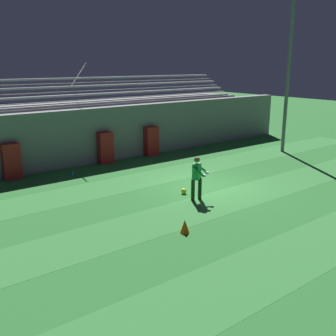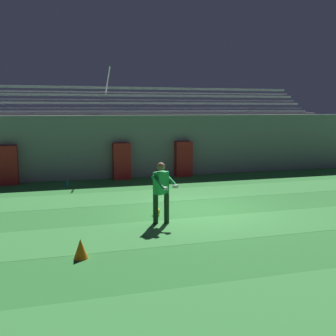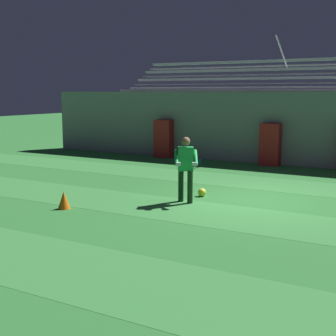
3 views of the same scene
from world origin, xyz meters
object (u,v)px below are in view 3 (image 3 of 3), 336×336
at_px(goalkeeper, 186,165).
at_px(soccer_ball, 202,192).
at_px(padding_pillar_gate_left, 270,144).
at_px(water_bottle, 200,162).
at_px(traffic_cone, 64,200).
at_px(padding_pillar_far_left, 164,139).

height_order(goalkeeper, soccer_ball, goalkeeper).
bearing_deg(padding_pillar_gate_left, water_bottle, -153.49).
relative_size(padding_pillar_gate_left, traffic_cone, 3.82).
bearing_deg(padding_pillar_far_left, padding_pillar_gate_left, 0.00).
bearing_deg(goalkeeper, traffic_cone, -138.61).
distance_m(padding_pillar_far_left, traffic_cone, 9.37).
height_order(padding_pillar_far_left, water_bottle, padding_pillar_far_left).
relative_size(traffic_cone, water_bottle, 1.75).
bearing_deg(traffic_cone, padding_pillar_far_left, 104.59).
bearing_deg(water_bottle, soccer_ball, -64.48).
bearing_deg(goalkeeper, water_bottle, 111.63).
bearing_deg(padding_pillar_gate_left, goalkeeper, -90.45).
distance_m(goalkeeper, water_bottle, 6.37).
bearing_deg(padding_pillar_far_left, soccer_ball, -52.93).
bearing_deg(goalkeeper, soccer_ball, 85.08).
height_order(traffic_cone, water_bottle, traffic_cone).
bearing_deg(goalkeeper, padding_pillar_gate_left, 89.55).
distance_m(padding_pillar_gate_left, traffic_cone, 9.36).
height_order(soccer_ball, water_bottle, water_bottle).
bearing_deg(water_bottle, padding_pillar_gate_left, 26.51).
xyz_separation_m(padding_pillar_gate_left, traffic_cone, (-2.32, -9.05, -0.59)).
bearing_deg(padding_pillar_far_left, traffic_cone, -75.41).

